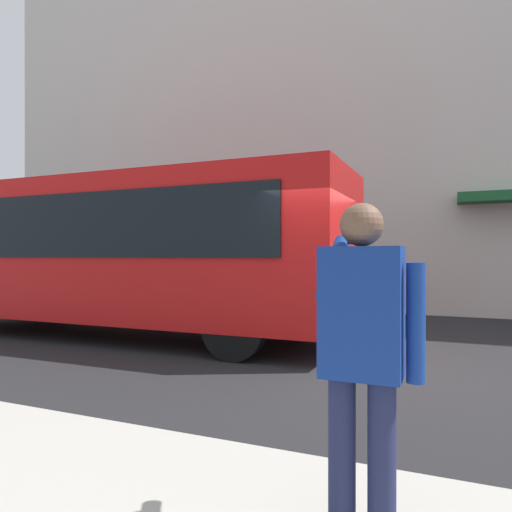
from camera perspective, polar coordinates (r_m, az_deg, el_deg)
ground_plane at (r=7.07m, az=12.36°, el=-12.87°), size 60.00×60.00×0.00m
building_facade_far at (r=14.31m, az=17.76°, el=18.01°), size 28.00×1.55×12.00m
red_bus at (r=9.62m, az=-16.16°, el=0.68°), size 9.05×2.54×3.08m
pedestrian_photographer at (r=2.48m, az=12.77°, el=-10.26°), size 0.53×0.52×1.70m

